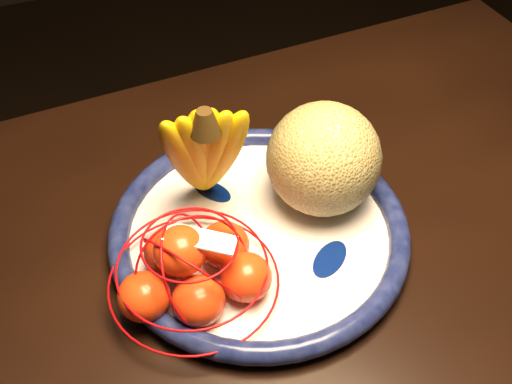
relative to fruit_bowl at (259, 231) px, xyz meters
name	(u,v)px	position (x,y,z in m)	size (l,w,h in m)	color
fruit_bowl	(259,231)	(0.00, 0.00, 0.00)	(0.35, 0.35, 0.03)	white
cantaloupe	(324,159)	(0.09, 0.02, 0.07)	(0.13, 0.13, 0.13)	olive
banana_bunch	(204,149)	(-0.04, 0.06, 0.09)	(0.13, 0.12, 0.19)	#ECAE00
mandarin_bag	(194,270)	(-0.09, -0.05, 0.03)	(0.23, 0.23, 0.11)	#FF3F16
price_tag	(200,238)	(-0.08, -0.05, 0.08)	(0.07, 0.03, 0.00)	white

